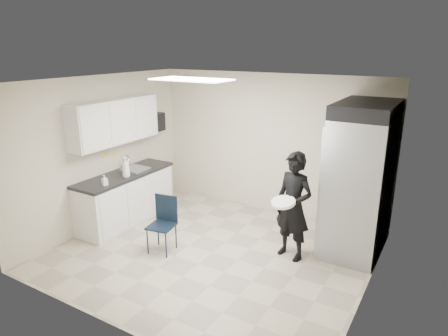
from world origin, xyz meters
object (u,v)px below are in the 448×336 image
Objects in this scene: lower_counter at (126,199)px; commercial_fridge at (360,185)px; folding_chair at (161,226)px; man_tuxedo at (293,206)px.

commercial_fridge is at bearing 15.88° from lower_counter.
lower_counter is 2.25× the size of folding_chair.
folding_chair is (1.25, -0.55, -0.01)m from lower_counter.
lower_counter is 1.16× the size of man_tuxedo.
man_tuxedo is (3.03, 0.31, 0.39)m from lower_counter.
commercial_fridge reaches higher than man_tuxedo.
commercial_fridge reaches higher than folding_chair.
lower_counter is at bearing -164.12° from commercial_fridge.
lower_counter is 3.07m from man_tuxedo.
folding_chair is at bearing -23.84° from lower_counter.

